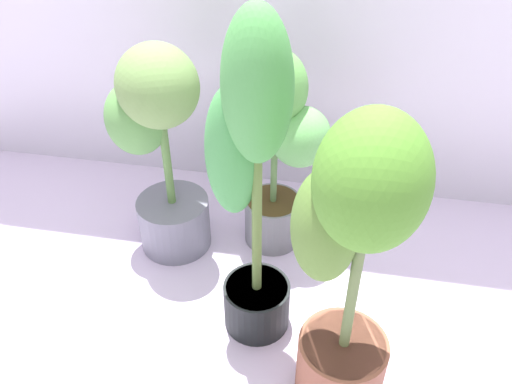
{
  "coord_description": "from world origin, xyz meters",
  "views": [
    {
      "loc": [
        0.19,
        -0.91,
        1.31
      ],
      "look_at": [
        -0.01,
        0.23,
        0.41
      ],
      "focal_mm": 36.55,
      "sensor_mm": 36.0,
      "label": 1
    }
  ],
  "objects_px": {
    "potted_plant_back_left": "(159,143)",
    "potted_plant_back_center": "(277,143)",
    "potted_plant_front_right": "(350,258)",
    "potted_plant_center": "(251,177)"
  },
  "relations": [
    {
      "from": "potted_plant_back_center",
      "to": "potted_plant_center",
      "type": "bearing_deg",
      "value": -92.07
    },
    {
      "from": "potted_plant_back_center",
      "to": "potted_plant_back_left",
      "type": "bearing_deg",
      "value": -168.0
    },
    {
      "from": "potted_plant_back_left",
      "to": "potted_plant_center",
      "type": "relative_size",
      "value": 0.76
    },
    {
      "from": "potted_plant_back_left",
      "to": "potted_plant_back_center",
      "type": "xyz_separation_m",
      "value": [
        0.37,
        0.08,
        -0.0
      ]
    },
    {
      "from": "potted_plant_front_right",
      "to": "potted_plant_center",
      "type": "distance_m",
      "value": 0.32
    },
    {
      "from": "potted_plant_back_left",
      "to": "potted_plant_back_center",
      "type": "distance_m",
      "value": 0.38
    },
    {
      "from": "potted_plant_front_right",
      "to": "potted_plant_back_center",
      "type": "bearing_deg",
      "value": 113.6
    },
    {
      "from": "potted_plant_front_right",
      "to": "potted_plant_back_center",
      "type": "distance_m",
      "value": 0.62
    },
    {
      "from": "potted_plant_center",
      "to": "potted_plant_front_right",
      "type": "bearing_deg",
      "value": -35.48
    },
    {
      "from": "potted_plant_front_right",
      "to": "potted_plant_center",
      "type": "relative_size",
      "value": 0.88
    }
  ]
}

